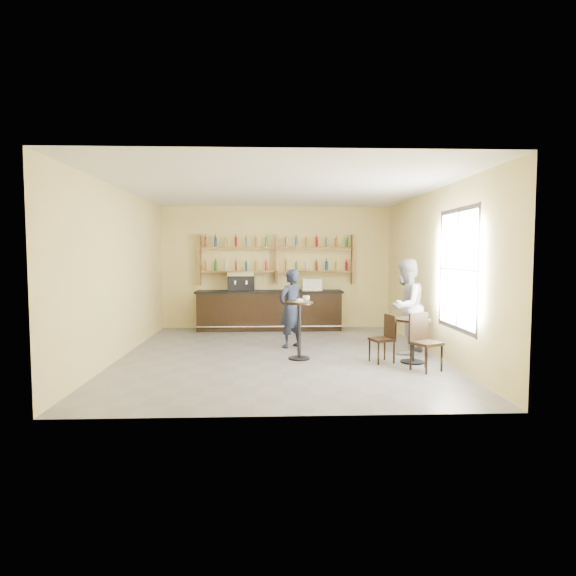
{
  "coord_description": "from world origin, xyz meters",
  "views": [
    {
      "loc": [
        -0.2,
        -9.19,
        1.97
      ],
      "look_at": [
        0.2,
        0.8,
        1.25
      ],
      "focal_mm": 30.0,
      "sensor_mm": 36.0,
      "label": 1
    }
  ],
  "objects_px": {
    "chair_west": "(382,339)",
    "chair_south": "(426,342)",
    "cafe_table": "(413,341)",
    "patron_second": "(406,306)",
    "pedestal_table": "(299,330)",
    "bar_counter": "(269,310)",
    "espresso_machine": "(241,281)",
    "pastry_case": "(312,285)",
    "man_main": "(291,309)"
  },
  "relations": [
    {
      "from": "bar_counter",
      "to": "patron_second",
      "type": "distance_m",
      "value": 4.1
    },
    {
      "from": "pedestal_table",
      "to": "cafe_table",
      "type": "bearing_deg",
      "value": -10.66
    },
    {
      "from": "man_main",
      "to": "chair_south",
      "type": "bearing_deg",
      "value": 97.22
    },
    {
      "from": "pedestal_table",
      "to": "chair_south",
      "type": "bearing_deg",
      "value": -25.29
    },
    {
      "from": "bar_counter",
      "to": "patron_second",
      "type": "xyz_separation_m",
      "value": [
        2.66,
        -3.1,
        0.43
      ]
    },
    {
      "from": "man_main",
      "to": "patron_second",
      "type": "bearing_deg",
      "value": 123.01
    },
    {
      "from": "espresso_machine",
      "to": "cafe_table",
      "type": "bearing_deg",
      "value": -49.76
    },
    {
      "from": "espresso_machine",
      "to": "man_main",
      "type": "distance_m",
      "value": 2.66
    },
    {
      "from": "pastry_case",
      "to": "man_main",
      "type": "relative_size",
      "value": 0.31
    },
    {
      "from": "pedestal_table",
      "to": "chair_south",
      "type": "relative_size",
      "value": 1.12
    },
    {
      "from": "man_main",
      "to": "chair_south",
      "type": "height_order",
      "value": "man_main"
    },
    {
      "from": "pedestal_table",
      "to": "chair_south",
      "type": "xyz_separation_m",
      "value": [
        2.08,
        -0.98,
        -0.06
      ]
    },
    {
      "from": "chair_south",
      "to": "patron_second",
      "type": "relative_size",
      "value": 0.51
    },
    {
      "from": "espresso_machine",
      "to": "chair_west",
      "type": "xyz_separation_m",
      "value": [
        2.75,
        -3.83,
        -0.82
      ]
    },
    {
      "from": "cafe_table",
      "to": "chair_south",
      "type": "bearing_deg",
      "value": -85.24
    },
    {
      "from": "espresso_machine",
      "to": "chair_south",
      "type": "xyz_separation_m",
      "value": [
        3.35,
        -4.48,
        -0.77
      ]
    },
    {
      "from": "pastry_case",
      "to": "chair_south",
      "type": "bearing_deg",
      "value": -62.85
    },
    {
      "from": "pastry_case",
      "to": "patron_second",
      "type": "relative_size",
      "value": 0.27
    },
    {
      "from": "patron_second",
      "to": "pastry_case",
      "type": "bearing_deg",
      "value": -111.76
    },
    {
      "from": "cafe_table",
      "to": "chair_south",
      "type": "height_order",
      "value": "chair_south"
    },
    {
      "from": "chair_west",
      "to": "patron_second",
      "type": "bearing_deg",
      "value": 121.85
    },
    {
      "from": "pastry_case",
      "to": "pedestal_table",
      "type": "distance_m",
      "value": 3.6
    },
    {
      "from": "bar_counter",
      "to": "chair_south",
      "type": "distance_m",
      "value": 5.19
    },
    {
      "from": "chair_west",
      "to": "chair_south",
      "type": "distance_m",
      "value": 0.89
    },
    {
      "from": "chair_west",
      "to": "pastry_case",
      "type": "bearing_deg",
      "value": 176.39
    },
    {
      "from": "pedestal_table",
      "to": "cafe_table",
      "type": "xyz_separation_m",
      "value": [
        2.03,
        -0.38,
        -0.14
      ]
    },
    {
      "from": "pedestal_table",
      "to": "chair_west",
      "type": "height_order",
      "value": "pedestal_table"
    },
    {
      "from": "cafe_table",
      "to": "chair_south",
      "type": "distance_m",
      "value": 0.61
    },
    {
      "from": "cafe_table",
      "to": "chair_west",
      "type": "height_order",
      "value": "chair_west"
    },
    {
      "from": "cafe_table",
      "to": "patron_second",
      "type": "relative_size",
      "value": 0.43
    },
    {
      "from": "espresso_machine",
      "to": "pedestal_table",
      "type": "relative_size",
      "value": 0.61
    },
    {
      "from": "bar_counter",
      "to": "cafe_table",
      "type": "relative_size",
      "value": 4.66
    },
    {
      "from": "pastry_case",
      "to": "espresso_machine",
      "type": "bearing_deg",
      "value": -171.76
    },
    {
      "from": "pastry_case",
      "to": "patron_second",
      "type": "xyz_separation_m",
      "value": [
        1.57,
        -3.1,
        -0.23
      ]
    },
    {
      "from": "pastry_case",
      "to": "patron_second",
      "type": "distance_m",
      "value": 3.48
    },
    {
      "from": "pedestal_table",
      "to": "patron_second",
      "type": "bearing_deg",
      "value": 10.8
    },
    {
      "from": "cafe_table",
      "to": "chair_south",
      "type": "relative_size",
      "value": 0.84
    },
    {
      "from": "pedestal_table",
      "to": "chair_west",
      "type": "xyz_separation_m",
      "value": [
        1.48,
        -0.33,
        -0.11
      ]
    },
    {
      "from": "pedestal_table",
      "to": "cafe_table",
      "type": "relative_size",
      "value": 1.34
    },
    {
      "from": "bar_counter",
      "to": "chair_west",
      "type": "height_order",
      "value": "bar_counter"
    },
    {
      "from": "pedestal_table",
      "to": "patron_second",
      "type": "height_order",
      "value": "patron_second"
    },
    {
      "from": "pedestal_table",
      "to": "chair_west",
      "type": "relative_size",
      "value": 1.25
    },
    {
      "from": "espresso_machine",
      "to": "cafe_table",
      "type": "xyz_separation_m",
      "value": [
        3.3,
        -3.88,
        -0.85
      ]
    },
    {
      "from": "pastry_case",
      "to": "man_main",
      "type": "bearing_deg",
      "value": -97.06
    },
    {
      "from": "pedestal_table",
      "to": "man_main",
      "type": "relative_size",
      "value": 0.66
    },
    {
      "from": "pastry_case",
      "to": "cafe_table",
      "type": "bearing_deg",
      "value": -60.82
    },
    {
      "from": "espresso_machine",
      "to": "chair_south",
      "type": "relative_size",
      "value": 0.69
    },
    {
      "from": "cafe_table",
      "to": "patron_second",
      "type": "height_order",
      "value": "patron_second"
    },
    {
      "from": "man_main",
      "to": "chair_west",
      "type": "xyz_separation_m",
      "value": [
        1.58,
        -1.48,
        -0.39
      ]
    },
    {
      "from": "pedestal_table",
      "to": "espresso_machine",
      "type": "bearing_deg",
      "value": 109.93
    }
  ]
}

